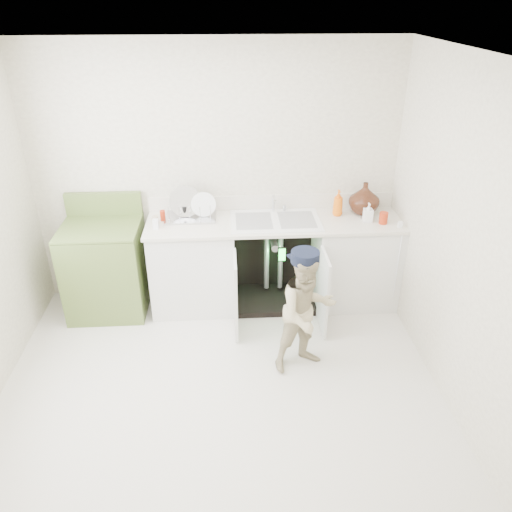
# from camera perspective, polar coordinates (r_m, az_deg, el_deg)

# --- Properties ---
(ground) EXTENTS (3.50, 3.50, 0.00)m
(ground) POSITION_cam_1_polar(r_m,az_deg,el_deg) (4.20, -4.07, -14.37)
(ground) COLOR silver
(ground) RESTS_ON ground
(room_shell) EXTENTS (6.00, 5.50, 1.26)m
(room_shell) POSITION_cam_1_polar(r_m,az_deg,el_deg) (3.48, -4.76, 0.98)
(room_shell) COLOR silver
(room_shell) RESTS_ON ground
(counter_run) EXTENTS (2.44, 1.02, 1.21)m
(counter_run) POSITION_cam_1_polar(r_m,az_deg,el_deg) (4.94, 2.37, -0.46)
(counter_run) COLOR silver
(counter_run) RESTS_ON ground
(avocado_stove) EXTENTS (0.72, 0.65, 1.12)m
(avocado_stove) POSITION_cam_1_polar(r_m,az_deg,el_deg) (5.03, -16.77, -1.24)
(avocado_stove) COLOR olive
(avocado_stove) RESTS_ON ground
(repair_worker) EXTENTS (0.63, 0.95, 1.08)m
(repair_worker) POSITION_cam_1_polar(r_m,az_deg,el_deg) (4.07, 5.81, -6.29)
(repair_worker) COLOR beige
(repair_worker) RESTS_ON ground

